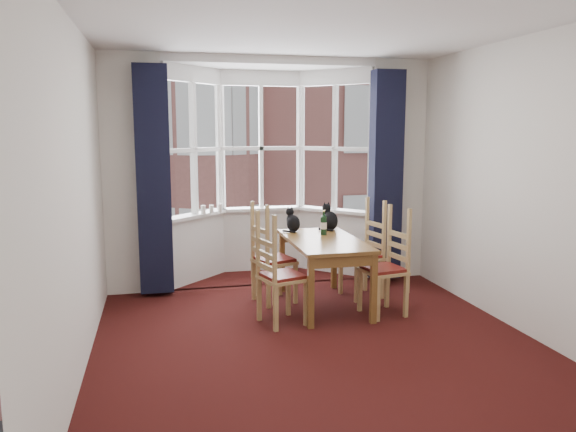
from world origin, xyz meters
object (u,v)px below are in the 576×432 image
object	(u,v)px
dining_table	(324,248)
chair_right_far	(368,256)
chair_left_far	(267,262)
candle_extra	(220,208)
wine_bottle	(324,224)
candle_tall	(203,209)
cat_left	(293,222)
chair_right_near	(391,270)
chair_left_near	(274,279)
cat_right	(330,219)
candle_short	(211,209)

from	to	relation	value
dining_table	chair_right_far	size ratio (longest dim) A/B	1.52
chair_left_far	candle_extra	distance (m)	1.31
wine_bottle	candle_extra	world-z (taller)	wine_bottle
dining_table	chair_right_far	distance (m)	0.70
chair_left_far	candle_tall	size ratio (longest dim) A/B	8.56
chair_left_far	cat_left	xyz separation A→B (m)	(0.36, 0.28, 0.39)
chair_left_far	wine_bottle	distance (m)	0.77
chair_right_near	cat_left	xyz separation A→B (m)	(-0.84, 0.92, 0.39)
chair_left_near	candle_extra	distance (m)	1.96
cat_right	chair_right_near	bearing A→B (deg)	-67.85
candle_tall	candle_extra	xyz separation A→B (m)	(0.22, 0.05, 0.00)
wine_bottle	candle_extra	distance (m)	1.56
candle_tall	candle_short	xyz separation A→B (m)	(0.11, 0.03, -0.00)
chair_left_far	chair_right_near	world-z (taller)	same
chair_right_far	candle_tall	distance (m)	2.17
cat_left	candle_extra	xyz separation A→B (m)	(-0.75, 0.89, 0.06)
dining_table	candle_extra	bearing A→B (deg)	124.47
cat_left	cat_right	bearing A→B (deg)	2.24
chair_right_far	candle_short	world-z (taller)	candle_short
chair_right_near	chair_right_far	size ratio (longest dim) A/B	1.00
chair_right_far	cat_left	xyz separation A→B (m)	(-0.84, 0.26, 0.39)
wine_bottle	chair_left_far	bearing A→B (deg)	-179.60
chair_right_near	candle_tall	bearing A→B (deg)	135.76
chair_right_near	chair_left_near	bearing A→B (deg)	-176.78
dining_table	chair_right_far	xyz separation A→B (m)	(0.62, 0.26, -0.19)
candle_tall	cat_right	bearing A→B (deg)	-29.99
chair_right_far	candle_short	xyz separation A→B (m)	(-1.70, 1.13, 0.45)
cat_left	wine_bottle	distance (m)	0.40
chair_left_near	cat_right	world-z (taller)	cat_right
chair_left_near	chair_right_near	bearing A→B (deg)	3.22
chair_right_near	candle_short	xyz separation A→B (m)	(-1.70, 1.79, 0.45)
dining_table	chair_right_near	distance (m)	0.75
dining_table	candle_tall	world-z (taller)	candle_tall
wine_bottle	cat_left	bearing A→B (deg)	136.95
cat_right	chair_left_near	bearing A→B (deg)	-131.31
wine_bottle	chair_right_far	bearing A→B (deg)	1.11
dining_table	candle_extra	xyz separation A→B (m)	(-0.97, 1.42, 0.27)
candle_extra	chair_left_far	bearing A→B (deg)	-71.69
chair_left_near	candle_extra	size ratio (longest dim) A/B	8.21
candle_short	candle_extra	xyz separation A→B (m)	(0.11, 0.02, 0.00)
cat_right	candle_tall	bearing A→B (deg)	150.01
cat_left	candle_short	size ratio (longest dim) A/B	2.84
chair_left_far	cat_left	world-z (taller)	cat_left
chair_left_near	candle_short	world-z (taller)	candle_short
cat_left	candle_short	xyz separation A→B (m)	(-0.86, 0.87, 0.06)
chair_left_far	chair_left_near	bearing A→B (deg)	-95.33
candle_short	candle_extra	bearing A→B (deg)	10.03
chair_right_far	candle_tall	size ratio (longest dim) A/B	8.56
chair_left_near	cat_right	bearing A→B (deg)	48.69
chair_right_far	cat_right	distance (m)	0.62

